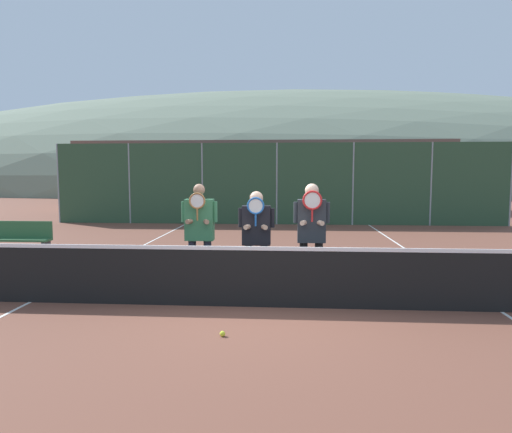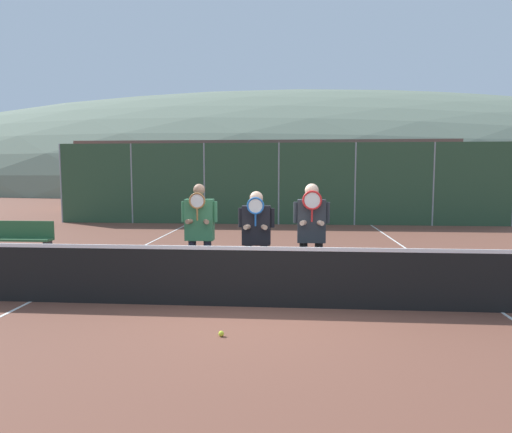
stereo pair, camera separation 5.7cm
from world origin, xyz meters
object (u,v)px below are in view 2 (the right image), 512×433
(bench_courtside, at_px, (16,238))
(car_center, at_px, (413,198))
(player_center_right, at_px, (311,229))
(car_far_left, at_px, (187,198))
(car_left_of_center, at_px, (298,198))
(player_leftmost, at_px, (200,229))
(tennis_ball_on_court, at_px, (221,334))
(player_center_left, at_px, (256,233))

(bench_courtside, bearing_deg, car_center, 39.61)
(player_center_right, distance_m, car_far_left, 13.11)
(bench_courtside, bearing_deg, car_left_of_center, 55.40)
(player_center_right, xyz_separation_m, bench_courtside, (-6.79, 2.86, -0.62))
(player_leftmost, distance_m, bench_courtside, 5.69)
(tennis_ball_on_court, bearing_deg, car_center, 67.48)
(bench_courtside, distance_m, tennis_ball_on_court, 7.43)
(player_center_left, distance_m, car_center, 13.66)
(player_center_left, xyz_separation_m, bench_courtside, (-5.90, 2.79, -0.54))
(car_far_left, xyz_separation_m, car_center, (9.69, 0.30, 0.02))
(player_center_right, distance_m, bench_courtside, 7.40)
(car_left_of_center, xyz_separation_m, tennis_ball_on_court, (-1.10, -14.58, -0.86))
(player_leftmost, height_order, car_center, car_center)
(bench_courtside, bearing_deg, car_far_left, 78.27)
(player_center_right, bearing_deg, tennis_ball_on_court, -120.57)
(player_leftmost, xyz_separation_m, player_center_left, (0.95, -0.05, -0.05))
(car_left_of_center, xyz_separation_m, bench_courtside, (-6.73, -9.75, -0.43))
(player_center_right, distance_m, car_center, 13.38)
(car_left_of_center, height_order, tennis_ball_on_court, car_left_of_center)
(bench_courtside, bearing_deg, player_center_left, -25.33)
(car_center, relative_size, tennis_ball_on_court, 62.29)
(player_center_left, xyz_separation_m, tennis_ball_on_court, (-0.27, -2.03, -0.97))
(car_far_left, bearing_deg, bench_courtside, -101.73)
(player_leftmost, relative_size, bench_courtside, 1.03)
(car_center, bearing_deg, player_leftmost, -118.37)
(player_leftmost, xyz_separation_m, player_center_right, (1.84, -0.12, 0.03))
(player_center_left, relative_size, bench_courtside, 0.96)
(car_far_left, xyz_separation_m, car_left_of_center, (4.79, 0.43, -0.02))
(player_center_right, distance_m, car_left_of_center, 12.61)
(car_left_of_center, relative_size, bench_courtside, 2.31)
(player_center_left, bearing_deg, bench_courtside, 154.67)
(player_leftmost, distance_m, car_center, 14.04)
(player_center_right, bearing_deg, car_left_of_center, 90.30)
(car_center, relative_size, bench_courtside, 2.41)
(car_center, bearing_deg, player_center_left, -114.74)
(car_far_left, bearing_deg, player_leftmost, -75.96)
(car_far_left, relative_size, bench_courtside, 2.30)
(player_leftmost, relative_size, tennis_ball_on_court, 26.53)
(car_far_left, distance_m, bench_courtside, 9.53)
(car_left_of_center, bearing_deg, bench_courtside, -124.60)
(player_center_left, bearing_deg, car_center, 65.26)
(player_leftmost, distance_m, player_center_left, 0.95)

